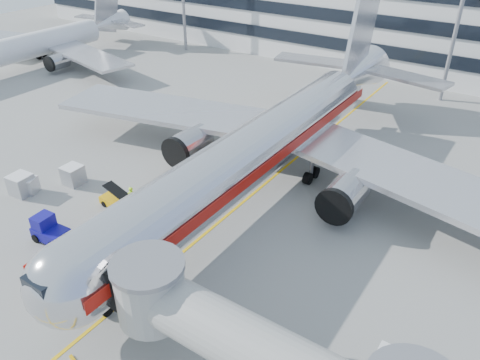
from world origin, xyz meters
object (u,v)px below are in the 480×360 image
Objects in this scene: belt_loader at (122,203)px; baggage_tug at (49,230)px; main_jet at (270,140)px; cargo_container_left at (21,184)px; cargo_container_right at (73,175)px; cargo_container_front at (29,185)px; ramp_worker at (132,198)px.

baggage_tug is at bearing -103.53° from belt_loader.
baggage_tug is at bearing -119.15° from main_jet.
cargo_container_left is (-7.59, 2.81, 0.03)m from baggage_tug.
baggage_tug is at bearing -51.25° from cargo_container_right.
cargo_container_right is 3.84m from cargo_container_front.
cargo_container_front is (-2.03, -3.26, -0.16)m from cargo_container_right.
cargo_container_right is at bearing 57.68° from cargo_container_left.
belt_loader is 9.16m from cargo_container_front.
cargo_container_front is (-8.73, -2.78, 0.16)m from belt_loader.
cargo_container_front is 10.06m from ramp_worker.
cargo_container_right is (2.35, 3.71, -0.05)m from cargo_container_left.
main_jet reaches higher than cargo_container_front.
ramp_worker is (2.22, 6.60, 0.12)m from baggage_tug.
main_jet is 19.62m from baggage_tug.
ramp_worker is (-7.20, -10.29, -3.21)m from main_jet.
cargo_container_front is (-16.69, -13.62, -3.50)m from main_jet.
ramp_worker is at bearing 71.40° from baggage_tug.
cargo_container_right is (-6.70, 0.47, 0.31)m from belt_loader.
baggage_tug is (-1.46, -6.05, 0.33)m from belt_loader.
baggage_tug reaches higher than ramp_worker.
belt_loader is at bearing 166.99° from ramp_worker.
cargo_container_left is at bearing -140.39° from main_jet.
cargo_container_left is (-9.04, -3.24, 0.37)m from belt_loader.
baggage_tug is 8.09m from cargo_container_left.
cargo_container_left is at bearing -160.29° from belt_loader.
main_jet reaches higher than cargo_container_right.
cargo_container_left is (-17.01, -14.08, -3.29)m from main_jet.
cargo_container_right is 7.46m from ramp_worker.
cargo_container_front is at bearing 155.78° from baggage_tug.
belt_loader is 2.07× the size of ramp_worker.
ramp_worker is at bearing 0.58° from cargo_container_right.
main_jet is 13.94m from belt_loader.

